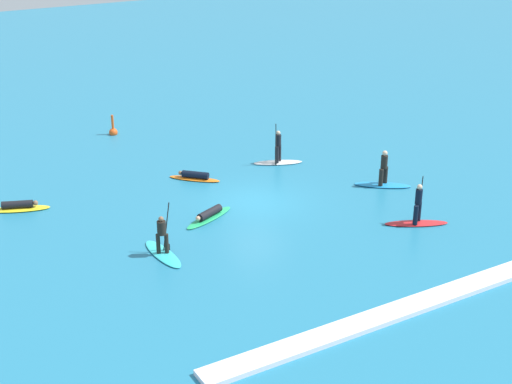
{
  "coord_description": "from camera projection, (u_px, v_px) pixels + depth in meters",
  "views": [
    {
      "loc": [
        -15.45,
        -26.47,
        13.52
      ],
      "look_at": [
        0.0,
        0.0,
        0.5
      ],
      "focal_mm": 51.59,
      "sensor_mm": 36.0,
      "label": 1
    }
  ],
  "objects": [
    {
      "name": "ground_plane",
      "position": [
        256.0,
        202.0,
        33.49
      ],
      "size": [
        120.0,
        120.0,
        0.0
      ],
      "primitive_type": "plane",
      "color": "teal",
      "rests_on": "ground"
    },
    {
      "name": "surfer_on_teal_board",
      "position": [
        163.0,
        245.0,
        28.61
      ],
      "size": [
        0.89,
        2.75,
        2.09
      ],
      "rotation": [
        0.0,
        0.0,
        1.62
      ],
      "color": "#33C6CC",
      "rests_on": "ground_plane"
    },
    {
      "name": "surfer_on_white_board",
      "position": [
        278.0,
        155.0,
        37.91
      ],
      "size": [
        2.6,
        1.67,
        2.2
      ],
      "rotation": [
        0.0,
        0.0,
        2.73
      ],
      "color": "white",
      "rests_on": "ground_plane"
    },
    {
      "name": "surfer_on_green_board",
      "position": [
        209.0,
        215.0,
        31.8
      ],
      "size": [
        2.86,
        1.72,
        0.44
      ],
      "rotation": [
        0.0,
        0.0,
        3.56
      ],
      "color": "#23B266",
      "rests_on": "ground_plane"
    },
    {
      "name": "surfer_on_yellow_board",
      "position": [
        19.0,
        207.0,
        32.64
      ],
      "size": [
        2.77,
        1.65,
        0.44
      ],
      "rotation": [
        0.0,
        0.0,
        5.91
      ],
      "color": "yellow",
      "rests_on": "ground_plane"
    },
    {
      "name": "surfer_on_blue_board",
      "position": [
        383.0,
        178.0,
        35.09
      ],
      "size": [
        2.6,
        2.23,
        1.8
      ],
      "rotation": [
        0.0,
        0.0,
        2.49
      ],
      "color": "#1E8CD1",
      "rests_on": "ground_plane"
    },
    {
      "name": "surfer_on_orange_board",
      "position": [
        195.0,
        177.0,
        35.93
      ],
      "size": [
        2.24,
        2.24,
        0.44
      ],
      "rotation": [
        0.0,
        0.0,
        2.36
      ],
      "color": "orange",
      "rests_on": "ground_plane"
    },
    {
      "name": "surfer_on_red_board",
      "position": [
        417.0,
        214.0,
        31.16
      ],
      "size": [
        2.72,
        1.82,
        2.15
      ],
      "rotation": [
        0.0,
        0.0,
        5.81
      ],
      "color": "red",
      "rests_on": "ground_plane"
    },
    {
      "name": "marker_buoy",
      "position": [
        113.0,
        131.0,
        42.33
      ],
      "size": [
        0.49,
        0.49,
        1.28
      ],
      "color": "#E55119",
      "rests_on": "ground_plane"
    },
    {
      "name": "wave_crest",
      "position": [
        411.0,
        307.0,
        25.11
      ],
      "size": [
        16.02,
        0.9,
        0.18
      ],
      "primitive_type": "cube",
      "color": "white",
      "rests_on": "ground_plane"
    }
  ]
}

